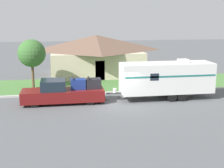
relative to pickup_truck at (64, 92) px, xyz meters
The scene contains 8 objects.
ground_plane 4.72m from the pickup_truck, 16.18° to the right, with size 120.00×120.00×0.00m, color #515456.
curb_strip 5.15m from the pickup_truck, 28.85° to the left, with size 80.00×0.30×0.14m.
lawn_strip 7.61m from the pickup_truck, 53.87° to the left, with size 80.00×7.00×0.03m.
house_across_street 12.42m from the pickup_truck, 71.61° to the left, with size 11.01×7.76×4.56m.
pickup_truck is the anchor object (origin of this frame).
travel_trailer 8.43m from the pickup_truck, ahead, with size 8.78×2.24×3.27m.
mailbox 6.46m from the pickup_truck, 28.96° to the left, with size 0.48×0.20×1.30m.
tree_in_yard 6.61m from the pickup_truck, 116.92° to the left, with size 2.56×2.56×4.62m.
Camera 1 is at (-4.50, -22.70, 6.83)m, focal length 50.00 mm.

